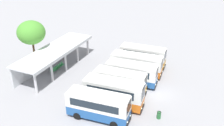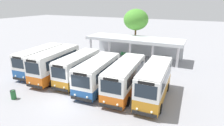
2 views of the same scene
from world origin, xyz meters
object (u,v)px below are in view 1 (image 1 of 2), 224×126
at_px(waiting_chair_middle_seat, 56,68).
at_px(waiting_chair_fifth_seat, 60,65).
at_px(city_bus_fourth_amber, 131,73).
at_px(city_bus_far_end_green, 143,56).
at_px(city_bus_fifth_blue, 137,63).
at_px(litter_bin_apron, 159,115).
at_px(waiting_chair_far_end_seat, 62,64).
at_px(waiting_chair_second_from_end, 54,70).
at_px(city_bus_second_in_row, 114,92).
at_px(waiting_chair_fourth_seat, 58,67).
at_px(city_bus_middle_cream, 120,81).
at_px(waiting_chair_end_by_column, 52,71).
at_px(city_bus_nearest_orange, 98,105).

height_order(waiting_chair_middle_seat, waiting_chair_fifth_seat, same).
xyz_separation_m(city_bus_fourth_amber, city_bus_far_end_green, (6.00, 0.21, 0.11)).
distance_m(city_bus_fourth_amber, city_bus_fifth_blue, 3.01).
bearing_deg(waiting_chair_middle_seat, waiting_chair_fifth_seat, 0.33).
xyz_separation_m(city_bus_fifth_blue, waiting_chair_middle_seat, (-4.27, 11.86, -1.27)).
distance_m(waiting_chair_middle_seat, litter_bin_apron, 18.46).
distance_m(waiting_chair_fifth_seat, waiting_chair_far_end_seat, 0.56).
relative_size(city_bus_fourth_amber, waiting_chair_second_from_end, 8.72).
xyz_separation_m(city_bus_fifth_blue, waiting_chair_fifth_seat, (-3.15, 11.87, -1.27)).
distance_m(city_bus_second_in_row, waiting_chair_far_end_seat, 13.65).
distance_m(city_bus_fifth_blue, litter_bin_apron, 11.04).
bearing_deg(waiting_chair_fourth_seat, city_bus_middle_cream, -101.17).
distance_m(city_bus_fourth_amber, waiting_chair_end_by_column, 12.51).
bearing_deg(city_bus_second_in_row, waiting_chair_middle_seat, 68.38).
distance_m(city_bus_far_end_green, waiting_chair_fourth_seat, 13.78).
height_order(waiting_chair_fourth_seat, litter_bin_apron, litter_bin_apron).
distance_m(waiting_chair_second_from_end, waiting_chair_middle_seat, 0.56).
distance_m(city_bus_nearest_orange, waiting_chair_fourth_seat, 14.16).
height_order(city_bus_second_in_row, city_bus_far_end_green, city_bus_second_in_row).
height_order(city_bus_second_in_row, waiting_chair_fifth_seat, city_bus_second_in_row).
xyz_separation_m(city_bus_fourth_amber, waiting_chair_end_by_column, (-2.39, 12.22, -1.24)).
bearing_deg(waiting_chair_fifth_seat, waiting_chair_far_end_seat, 1.18).
bearing_deg(city_bus_fourth_amber, city_bus_nearest_orange, 175.11).
xyz_separation_m(city_bus_fifth_blue, city_bus_far_end_green, (3.00, -0.05, 0.08)).
bearing_deg(waiting_chair_middle_seat, city_bus_middle_cream, -98.52).
relative_size(city_bus_second_in_row, litter_bin_apron, 8.47).
xyz_separation_m(city_bus_nearest_orange, waiting_chair_end_by_column, (6.61, 11.45, -1.31)).
bearing_deg(waiting_chair_end_by_column, city_bus_nearest_orange, -120.02).
xyz_separation_m(waiting_chair_end_by_column, litter_bin_apron, (-3.82, -17.88, -0.07)).
height_order(city_bus_nearest_orange, city_bus_second_in_row, city_bus_second_in_row).
relative_size(city_bus_far_end_green, waiting_chair_middle_seat, 8.68).
bearing_deg(waiting_chair_fifth_seat, waiting_chair_second_from_end, -179.30).
bearing_deg(waiting_chair_fifth_seat, city_bus_nearest_orange, -127.92).
distance_m(waiting_chair_second_from_end, waiting_chair_fourth_seat, 1.12).
relative_size(city_bus_second_in_row, city_bus_fifth_blue, 0.96).
bearing_deg(city_bus_nearest_orange, waiting_chair_fifth_seat, 52.08).
bearing_deg(waiting_chair_fifth_seat, waiting_chair_fourth_seat, 176.49).
xyz_separation_m(waiting_chair_fourth_seat, waiting_chair_far_end_seat, (1.12, -0.02, 0.00)).
height_order(city_bus_nearest_orange, waiting_chair_second_from_end, city_bus_nearest_orange).
bearing_deg(city_bus_middle_cream, waiting_chair_fourth_seat, 78.83).
bearing_deg(city_bus_middle_cream, waiting_chair_second_from_end, 84.21).
height_order(city_bus_fifth_blue, waiting_chair_second_from_end, city_bus_fifth_blue).
bearing_deg(city_bus_nearest_orange, waiting_chair_second_from_end, 57.69).
bearing_deg(city_bus_nearest_orange, waiting_chair_fourth_seat, 53.96).
xyz_separation_m(city_bus_nearest_orange, litter_bin_apron, (2.79, -6.43, -1.38)).
bearing_deg(city_bus_middle_cream, city_bus_second_in_row, -172.71).
height_order(city_bus_far_end_green, litter_bin_apron, city_bus_far_end_green).
relative_size(city_bus_far_end_green, waiting_chair_fifth_seat, 8.68).
xyz_separation_m(waiting_chair_second_from_end, waiting_chair_middle_seat, (0.56, 0.01, 0.00)).
height_order(city_bus_nearest_orange, waiting_chair_fourth_seat, city_bus_nearest_orange).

